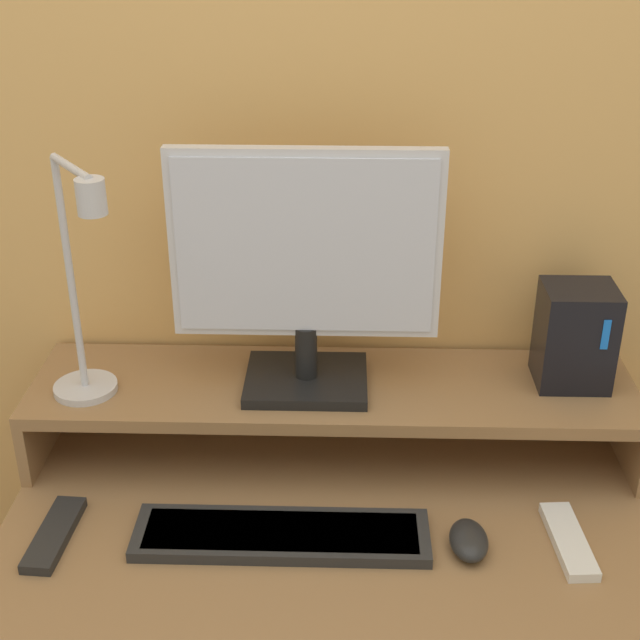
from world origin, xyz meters
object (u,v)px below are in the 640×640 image
object	(u,v)px
monitor	(305,267)
remote_control	(54,534)
keyboard	(281,535)
mouse	(469,540)
remote_secondary	(569,541)
desk_lamp	(83,303)
router_dock	(575,336)

from	to	relation	value
monitor	remote_control	xyz separation A→B (m)	(-0.37, -0.24, -0.34)
keyboard	mouse	xyz separation A→B (m)	(0.28, -0.01, 0.01)
keyboard	remote_secondary	xyz separation A→B (m)	(0.43, 0.00, -0.00)
monitor	mouse	world-z (taller)	monitor
keyboard	desk_lamp	bearing A→B (deg)	151.03
router_dock	remote_secondary	xyz separation A→B (m)	(-0.04, -0.26, -0.21)
mouse	router_dock	bearing A→B (deg)	54.94
monitor	desk_lamp	xyz separation A→B (m)	(-0.34, -0.07, -0.04)
desk_lamp	remote_control	bearing A→B (deg)	-100.24
desk_lamp	router_dock	distance (m)	0.78
keyboard	remote_control	distance (m)	0.34
keyboard	remote_secondary	world-z (taller)	keyboard
monitor	mouse	bearing A→B (deg)	-44.91
monitor	desk_lamp	size ratio (longest dim) A/B	1.05
desk_lamp	keyboard	bearing A→B (deg)	-28.97
desk_lamp	remote_secondary	world-z (taller)	desk_lamp
monitor	keyboard	size ratio (longest dim) A/B	0.96
router_dock	remote_secondary	distance (m)	0.33
monitor	router_dock	bearing A→B (deg)	3.14
desk_lamp	mouse	distance (m)	0.68
router_dock	remote_control	size ratio (longest dim) A/B	1.04
mouse	remote_control	bearing A→B (deg)	179.51
remote_control	remote_secondary	world-z (taller)	same
router_dock	keyboard	distance (m)	0.57
remote_control	remote_secondary	xyz separation A→B (m)	(0.77, 0.01, 0.00)
keyboard	remote_control	bearing A→B (deg)	-178.89
remote_secondary	mouse	bearing A→B (deg)	-174.78
router_dock	keyboard	xyz separation A→B (m)	(-0.47, -0.26, -0.21)
router_dock	mouse	xyz separation A→B (m)	(-0.19, -0.27, -0.20)
monitor	desk_lamp	world-z (taller)	monitor
desk_lamp	keyboard	xyz separation A→B (m)	(0.31, -0.17, -0.30)
monitor	remote_control	distance (m)	0.55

